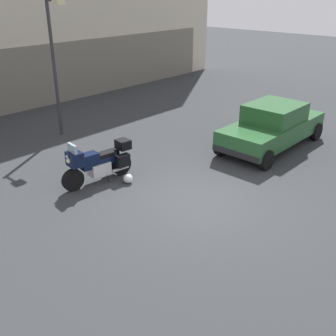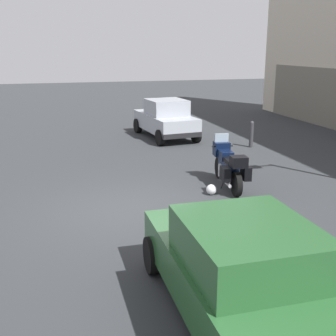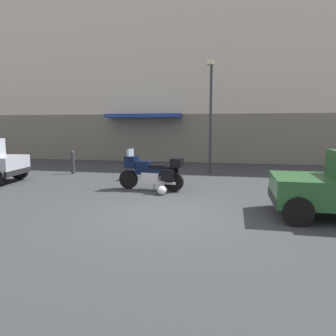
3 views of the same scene
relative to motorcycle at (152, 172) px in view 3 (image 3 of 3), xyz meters
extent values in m
plane|color=#2D3033|center=(1.01, -2.88, -0.62)|extent=(80.00, 80.00, 0.00)
cube|color=beige|center=(1.01, 9.57, 5.31)|extent=(29.78, 2.40, 11.87)
cube|color=#6D675C|center=(1.01, 8.35, 0.78)|extent=(26.80, 0.12, 2.80)
cube|color=navy|center=(-2.48, 7.92, 2.08)|extent=(4.40, 1.10, 0.20)
cylinder|color=black|center=(-0.85, 0.10, -0.30)|extent=(0.65, 0.21, 0.64)
cylinder|color=black|center=(0.76, -0.09, -0.30)|extent=(0.65, 0.21, 0.64)
cylinder|color=#B7B7BC|center=(-0.83, 0.10, 0.13)|extent=(0.33, 0.11, 0.68)
cube|color=#B7B7BC|center=(-0.01, 0.00, -0.20)|extent=(0.64, 0.47, 0.36)
cube|color=black|center=(-0.01, 0.00, 0.04)|extent=(1.13, 0.41, 0.28)
cube|color=black|center=(-0.30, 0.04, 0.22)|extent=(0.56, 0.40, 0.24)
cube|color=black|center=(0.19, -0.02, 0.18)|extent=(0.59, 0.36, 0.12)
cube|color=black|center=(-0.73, 0.09, 0.30)|extent=(0.41, 0.48, 0.40)
cube|color=#8C9EAD|center=(-0.77, 0.09, 0.60)|extent=(0.13, 0.41, 0.28)
sphere|color=#EAEACC|center=(-0.91, 0.11, 0.30)|extent=(0.14, 0.14, 0.14)
cylinder|color=black|center=(-0.65, 0.08, 0.40)|extent=(0.11, 0.62, 0.04)
cylinder|color=#B7B7BC|center=(0.57, -0.27, -0.32)|extent=(0.56, 0.15, 0.09)
cube|color=black|center=(0.61, -0.35, -0.04)|extent=(0.42, 0.25, 0.36)
cube|color=black|center=(0.67, 0.20, -0.04)|extent=(0.42, 0.25, 0.36)
cube|color=black|center=(0.86, -0.10, 0.33)|extent=(0.40, 0.44, 0.28)
cylinder|color=black|center=(0.12, -0.19, -0.47)|extent=(0.04, 0.13, 0.29)
sphere|color=silver|center=(0.49, -0.68, -0.48)|extent=(0.28, 0.28, 0.28)
cube|color=black|center=(-5.26, 0.34, -0.20)|extent=(0.29, 1.64, 0.20)
cylinder|color=black|center=(-5.74, 1.08, -0.30)|extent=(0.66, 0.29, 0.64)
cube|color=black|center=(3.62, -2.28, -0.20)|extent=(0.13, 1.76, 0.20)
cylinder|color=black|center=(4.03, -1.45, -0.30)|extent=(0.64, 0.22, 0.64)
cylinder|color=black|center=(4.02, -3.13, -0.30)|extent=(0.64, 0.22, 0.64)
cylinder|color=#2D2D33|center=(1.62, 4.35, 1.82)|extent=(0.12, 0.12, 4.88)
cylinder|color=#2D2D33|center=(1.62, 4.00, 4.16)|extent=(0.08, 0.70, 0.08)
cube|color=beige|center=(1.62, 3.65, 4.11)|extent=(0.28, 0.36, 0.16)
cylinder|color=#333338|center=(-4.35, 2.85, -0.15)|extent=(0.16, 0.16, 0.95)
sphere|color=#333338|center=(-4.35, 2.85, 0.33)|extent=(0.16, 0.16, 0.16)
camera|label=1|loc=(-6.42, -8.56, 4.61)|focal=42.83mm
camera|label=2|loc=(10.51, -4.69, 3.12)|focal=45.97mm
camera|label=3|loc=(2.60, -10.23, 1.53)|focal=34.34mm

